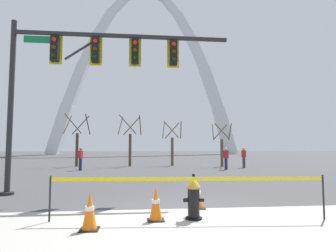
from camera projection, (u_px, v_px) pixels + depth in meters
ground_plane at (189, 212)px, 6.93m from camera, size 240.00×240.00×0.00m
fire_hydrant at (194, 198)px, 6.22m from camera, size 0.46×0.48×0.99m
caution_tape_barrier at (189, 189)px, 6.11m from camera, size 5.96×0.43×0.97m
traffic_cone_by_hydrant at (198, 195)px, 7.29m from camera, size 0.36×0.36×0.73m
traffic_cone_mid_sidewalk at (90, 211)px, 5.38m from camera, size 0.36×0.36×0.73m
traffic_cone_curb_edge at (156, 204)px, 6.09m from camera, size 0.36×0.36×0.73m
traffic_signal_gantry at (83, 67)px, 9.97m from camera, size 7.82×0.44×6.00m
monument_arch at (145, 80)px, 68.49m from camera, size 45.09×2.59×41.47m
tree_far_left at (77, 143)px, 23.89m from camera, size 2.03×2.04×4.40m
tree_left_mid at (130, 144)px, 24.21m from camera, size 2.00×2.01×4.34m
tree_center_left at (172, 146)px, 24.87m from camera, size 1.79×1.80×3.87m
tree_center_right at (222, 147)px, 23.62m from camera, size 1.67×1.68×3.59m
pedestrian_walking_left at (226, 158)px, 20.30m from camera, size 0.36×0.39×1.59m
pedestrian_standing_center at (244, 157)px, 22.18m from camera, size 0.39×0.36×1.59m
pedestrian_walking_right at (81, 159)px, 19.57m from camera, size 0.29×0.38×1.59m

